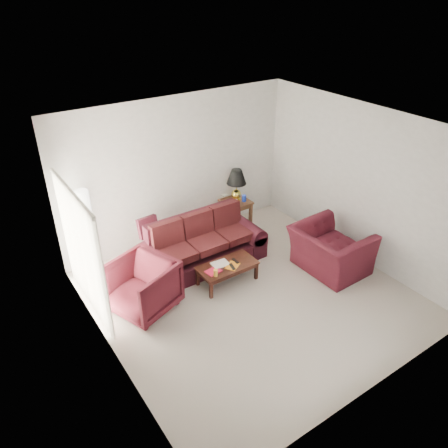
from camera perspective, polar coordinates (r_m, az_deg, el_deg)
name	(u,v)px	position (r m, az deg, el deg)	size (l,w,h in m)	color
floor	(251,295)	(7.80, 3.55, -9.30)	(5.00, 5.00, 0.00)	#BCB1A0
blinds	(82,253)	(7.28, -18.09, -3.67)	(0.10, 2.00, 2.16)	silver
sofa	(204,243)	(8.29, -2.63, -2.53)	(2.35, 1.02, 0.96)	black
throw_pillow	(148,227)	(8.45, -9.91, -0.38)	(0.40, 0.11, 0.40)	black
end_table	(236,214)	(9.66, 1.54, 1.38)	(0.57, 0.57, 0.63)	#56371D
table_lamp	(236,185)	(9.41, 1.63, 5.12)	(0.42, 0.42, 0.71)	#E4CA47
clock	(235,203)	(9.30, 1.39, 2.81)	(0.13, 0.05, 0.13)	silver
blue_canister	(244,198)	(9.47, 2.64, 3.37)	(0.09, 0.09, 0.14)	#182F9F
picture_frame	(225,195)	(9.56, 0.15, 3.78)	(0.14, 0.02, 0.18)	silver
floor_lamp	(88,233)	(8.21, -17.29, -1.18)	(0.28, 0.28, 1.74)	white
armchair_left	(142,287)	(7.37, -10.67, -8.05)	(0.98, 1.00, 0.91)	#3D0E16
armchair_right	(330,250)	(8.42, 13.70, -3.34)	(1.31, 1.15, 0.85)	#3B0D17
coffee_table	(227,273)	(7.99, 0.42, -6.44)	(1.08, 0.54, 0.38)	black
magazine_red	(213,271)	(7.71, -1.39, -6.19)	(0.27, 0.20, 0.02)	red
magazine_white	(220,264)	(7.89, -0.49, -5.22)	(0.30, 0.23, 0.02)	white
magazine_orange	(233,266)	(7.84, 1.12, -5.48)	(0.26, 0.20, 0.01)	orange
remote_a	(232,267)	(7.79, 1.08, -5.58)	(0.05, 0.18, 0.02)	black
remote_b	(235,261)	(7.94, 1.50, -4.82)	(0.05, 0.17, 0.02)	black
yellow_glass	(216,273)	(7.58, -1.11, -6.39)	(0.07, 0.07, 0.13)	yellow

